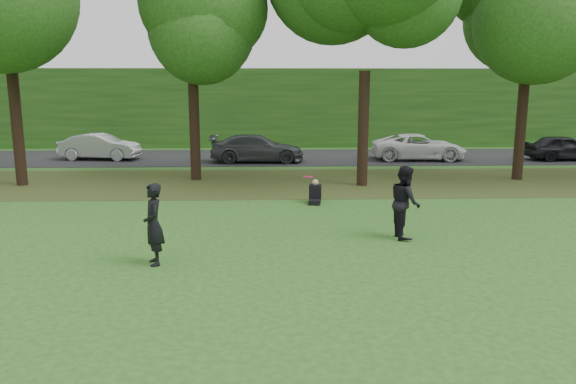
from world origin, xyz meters
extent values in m
plane|color=#275219|center=(0.00, 0.00, 0.00)|extent=(120.00, 120.00, 0.00)
cube|color=#433917|center=(0.00, 13.00, 0.01)|extent=(60.00, 7.00, 0.01)
cube|color=black|center=(0.00, 21.00, 0.01)|extent=(70.00, 7.00, 0.02)
cube|color=#1B4714|center=(0.00, 27.00, 2.50)|extent=(70.00, 3.00, 5.00)
imported|color=black|center=(-2.49, 2.37, 0.96)|extent=(0.67, 0.82, 1.92)
imported|color=black|center=(3.88, 4.46, 0.99)|extent=(0.79, 0.99, 1.99)
imported|color=#A5A8AC|center=(-9.00, 20.34, 0.73)|extent=(4.44, 2.04, 1.41)
imported|color=#3D3E45|center=(-0.46, 19.17, 0.73)|extent=(4.92, 2.02, 1.42)
imported|color=silver|center=(8.30, 19.70, 0.71)|extent=(5.11, 2.55, 1.39)
imported|color=black|center=(16.06, 19.31, 0.70)|extent=(4.00, 1.67, 1.35)
cylinder|color=#F5146F|center=(1.20, 4.07, 1.76)|extent=(0.34, 0.33, 0.13)
cube|color=black|center=(1.77, 8.77, 0.08)|extent=(0.48, 0.61, 0.16)
cube|color=black|center=(1.81, 9.05, 0.36)|extent=(0.47, 0.40, 0.56)
sphere|color=tan|center=(1.81, 9.05, 0.72)|extent=(0.22, 0.22, 0.22)
cylinder|color=black|center=(-10.00, 12.80, 2.54)|extent=(0.44, 0.44, 5.08)
cylinder|color=black|center=(-3.00, 13.90, 2.06)|extent=(0.44, 0.44, 4.12)
sphere|color=#1B4714|center=(-3.00, 13.90, 6.86)|extent=(5.80, 5.80, 5.80)
cylinder|color=black|center=(4.00, 12.30, 2.31)|extent=(0.44, 0.44, 4.62)
cylinder|color=black|center=(11.00, 13.50, 2.23)|extent=(0.44, 0.44, 4.45)
sphere|color=#1B4714|center=(11.00, 13.50, 7.42)|extent=(6.20, 6.20, 6.20)
camera|label=1|loc=(0.21, -10.30, 4.22)|focal=35.00mm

